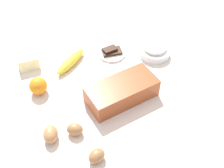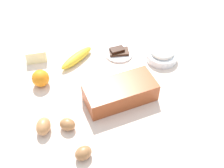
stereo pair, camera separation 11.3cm
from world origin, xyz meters
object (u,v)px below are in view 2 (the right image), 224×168
loaf_pan (120,92)px  egg_near_butter (67,124)px  banana (77,58)px  butter_block (36,54)px  flour_bowl (162,55)px  egg_beside_bowl (43,126)px  egg_loose (83,153)px  orange_fruit (41,78)px  chocolate_plate (119,53)px

loaf_pan → egg_near_butter: size_ratio=4.99×
banana → butter_block: (0.18, -0.06, 0.01)m
loaf_pan → butter_block: loaf_pan is taller
loaf_pan → egg_near_butter: loaf_pan is taller
flour_bowl → egg_near_butter: size_ratio=2.42×
banana → egg_beside_bowl: egg_beside_bowl is taller
banana → egg_near_butter: size_ratio=3.23×
banana → egg_loose: size_ratio=3.17×
orange_fruit → egg_near_butter: orange_fruit is taller
egg_beside_bowl → loaf_pan: bearing=-167.1°
banana → chocolate_plate: banana is taller
orange_fruit → egg_loose: bearing=105.0°
egg_beside_bowl → egg_loose: (-0.12, 0.14, -0.00)m
egg_beside_bowl → egg_loose: size_ratio=1.20×
banana → egg_loose: (0.07, 0.49, 0.00)m
egg_near_butter → egg_loose: bearing=103.9°
egg_beside_bowl → egg_loose: 0.19m
egg_loose → butter_block: bearing=-79.0°
flour_bowl → egg_near_butter: 0.55m
flour_bowl → banana: (0.38, -0.09, -0.01)m
egg_loose → egg_near_butter: bearing=-76.1°
egg_loose → chocolate_plate: (-0.27, -0.48, -0.01)m
egg_beside_bowl → chocolate_plate: bearing=-138.6°
orange_fruit → egg_near_butter: size_ratio=1.24×
egg_beside_bowl → egg_loose: egg_beside_bowl is taller
flour_bowl → butter_block: 0.58m
chocolate_plate → orange_fruit: bearing=15.2°
loaf_pan → chocolate_plate: (-0.07, -0.27, -0.03)m
loaf_pan → flour_bowl: (-0.26, -0.18, -0.01)m
flour_bowl → butter_block: flour_bowl is taller
flour_bowl → egg_beside_bowl: bearing=24.0°
orange_fruit → egg_near_butter: (-0.07, 0.25, -0.01)m
loaf_pan → banana: 0.30m
orange_fruit → egg_loose: 0.40m
banana → butter_block: 0.19m
orange_fruit → banana: bearing=-148.1°
butter_block → egg_beside_bowl: bearing=88.6°
loaf_pan → flour_bowl: 0.31m
loaf_pan → banana: (0.13, -0.27, -0.02)m
banana → egg_near_butter: egg_near_butter is taller
flour_bowl → egg_near_butter: (0.48, 0.27, -0.00)m
loaf_pan → chocolate_plate: bearing=-112.3°
egg_near_butter → egg_loose: (-0.03, 0.13, 0.00)m
orange_fruit → egg_near_butter: 0.26m
butter_block → egg_beside_bowl: butter_block is taller
flour_bowl → egg_loose: 0.60m
banana → egg_near_butter: 0.37m
loaf_pan → butter_block: 0.45m
egg_beside_bowl → egg_loose: bearing=129.2°
egg_loose → chocolate_plate: egg_loose is taller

